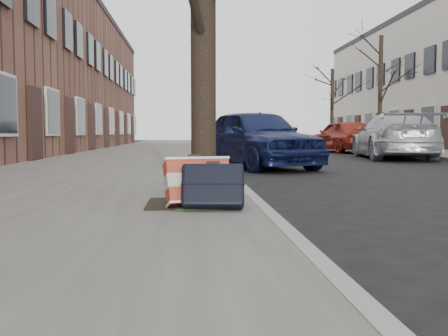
{
  "coord_description": "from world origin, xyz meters",
  "views": [
    {
      "loc": [
        -2.01,
        -3.93,
        0.85
      ],
      "look_at": [
        -1.66,
        0.8,
        0.52
      ],
      "focal_mm": 40.0,
      "sensor_mm": 36.0,
      "label": 1
    }
  ],
  "objects": [
    {
      "name": "far_sidewalk",
      "position": [
        7.8,
        15.0,
        0.06
      ],
      "size": [
        4.0,
        70.0,
        0.12
      ],
      "primitive_type": "cube",
      "color": "slate",
      "rests_on": "ground"
    },
    {
      "name": "car_near_back",
      "position": [
        -0.3,
        24.34,
        0.74
      ],
      "size": [
        3.22,
        5.61,
        1.47
      ],
      "primitive_type": "imported",
      "rotation": [
        0.0,
        0.0,
        -0.15
      ],
      "color": "#353539",
      "rests_on": "ground"
    },
    {
      "name": "suitcase_red",
      "position": [
        -1.91,
        0.96,
        0.37
      ],
      "size": [
        0.71,
        0.5,
        0.49
      ],
      "primitive_type": "cube",
      "rotation": [
        -0.42,
        0.0,
        0.26
      ],
      "color": "#9C2F1F",
      "rests_on": "near_sidewalk"
    },
    {
      "name": "tree_far_b",
      "position": [
        7.2,
        19.52,
        2.81
      ],
      "size": [
        0.21,
        0.21,
        5.38
      ],
      "primitive_type": "cylinder",
      "color": "black",
      "rests_on": "far_sidewalk"
    },
    {
      "name": "car_near_mid",
      "position": [
        0.03,
        13.17,
        0.7
      ],
      "size": [
        2.07,
        4.44,
        1.41
      ],
      "primitive_type": "imported",
      "rotation": [
        0.0,
        0.0,
        -0.14
      ],
      "color": "#B6B8BE",
      "rests_on": "ground"
    },
    {
      "name": "tree_far_c",
      "position": [
        7.2,
        27.52,
        2.53
      ],
      "size": [
        0.23,
        0.23,
        4.82
      ],
      "primitive_type": "cylinder",
      "color": "black",
      "rests_on": "far_sidewalk"
    },
    {
      "name": "dirt_patch",
      "position": [
        -2.0,
        1.2,
        0.13
      ],
      "size": [
        0.85,
        0.85,
        0.02
      ],
      "primitive_type": "cube",
      "color": "black",
      "rests_on": "near_sidewalk"
    },
    {
      "name": "car_far_back",
      "position": [
        4.81,
        17.72,
        0.72
      ],
      "size": [
        2.43,
        4.45,
        1.44
      ],
      "primitive_type": "imported",
      "rotation": [
        0.0,
        0.0,
        3.32
      ],
      "color": "maroon",
      "rests_on": "ground"
    },
    {
      "name": "suitcase_navy",
      "position": [
        -1.77,
        0.78,
        0.35
      ],
      "size": [
        0.61,
        0.38,
        0.46
      ],
      "primitive_type": "cube",
      "rotation": [
        -0.42,
        0.0,
        -0.07
      ],
      "color": "black",
      "rests_on": "near_sidewalk"
    },
    {
      "name": "car_far_front",
      "position": [
        4.79,
        12.15,
        0.74
      ],
      "size": [
        2.91,
        5.38,
        1.48
      ],
      "primitive_type": "imported",
      "rotation": [
        0.0,
        0.0,
        2.97
      ],
      "color": "#AEB2B7",
      "rests_on": "ground"
    },
    {
      "name": "near_sidewalk",
      "position": [
        -3.7,
        15.0,
        0.06
      ],
      "size": [
        5.0,
        70.0,
        0.12
      ],
      "primitive_type": "cube",
      "color": "slate",
      "rests_on": "ground"
    },
    {
      "name": "car_near_front",
      "position": [
        -0.34,
        8.24,
        0.73
      ],
      "size": [
        3.06,
        4.64,
        1.47
      ],
      "primitive_type": "imported",
      "rotation": [
        0.0,
        0.0,
        0.34
      ],
      "color": "#111944",
      "rests_on": "ground"
    },
    {
      "name": "ground",
      "position": [
        0.0,
        0.0,
        0.0
      ],
      "size": [
        120.0,
        120.0,
        0.0
      ],
      "primitive_type": "plane",
      "color": "black",
      "rests_on": "ground"
    }
  ]
}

